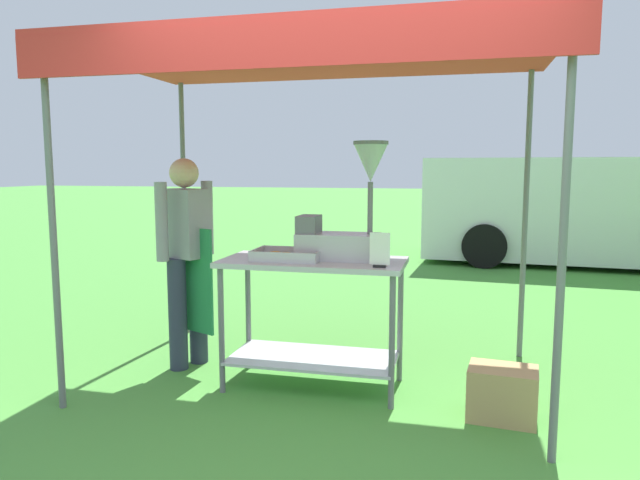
{
  "coord_description": "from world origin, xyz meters",
  "views": [
    {
      "loc": [
        0.68,
        -2.68,
        1.54
      ],
      "look_at": [
        -0.3,
        1.36,
        1.02
      ],
      "focal_mm": 32.61,
      "sensor_mm": 36.0,
      "label": 1
    }
  ],
  "objects_px": {
    "donut_fryer": "(346,219)",
    "van_white": "(592,209)",
    "donut_cart": "(313,297)",
    "vendor": "(187,251)",
    "stall_canopy": "(317,62)",
    "donut_tray": "(287,256)",
    "supply_crate": "(502,393)",
    "menu_sign": "(380,253)"
  },
  "relations": [
    {
      "from": "stall_canopy",
      "to": "donut_cart",
      "type": "height_order",
      "value": "stall_canopy"
    },
    {
      "from": "donut_cart",
      "to": "donut_tray",
      "type": "distance_m",
      "value": 0.34
    },
    {
      "from": "vendor",
      "to": "van_white",
      "type": "bearing_deg",
      "value": 55.81
    },
    {
      "from": "donut_cart",
      "to": "vendor",
      "type": "height_order",
      "value": "vendor"
    },
    {
      "from": "stall_canopy",
      "to": "van_white",
      "type": "relative_size",
      "value": 0.6
    },
    {
      "from": "supply_crate",
      "to": "donut_cart",
      "type": "bearing_deg",
      "value": 168.72
    },
    {
      "from": "donut_fryer",
      "to": "menu_sign",
      "type": "distance_m",
      "value": 0.42
    },
    {
      "from": "donut_tray",
      "to": "menu_sign",
      "type": "xyz_separation_m",
      "value": [
        0.66,
        -0.16,
        0.07
      ]
    },
    {
      "from": "donut_cart",
      "to": "supply_crate",
      "type": "height_order",
      "value": "donut_cart"
    },
    {
      "from": "donut_tray",
      "to": "van_white",
      "type": "relative_size",
      "value": 0.09
    },
    {
      "from": "donut_cart",
      "to": "donut_tray",
      "type": "bearing_deg",
      "value": -165.07
    },
    {
      "from": "menu_sign",
      "to": "stall_canopy",
      "type": "bearing_deg",
      "value": 148.13
    },
    {
      "from": "supply_crate",
      "to": "van_white",
      "type": "xyz_separation_m",
      "value": [
        1.77,
        6.45,
        0.72
      ]
    },
    {
      "from": "donut_cart",
      "to": "donut_tray",
      "type": "relative_size",
      "value": 2.7
    },
    {
      "from": "menu_sign",
      "to": "supply_crate",
      "type": "bearing_deg",
      "value": -3.47
    },
    {
      "from": "donut_cart",
      "to": "supply_crate",
      "type": "distance_m",
      "value": 1.37
    },
    {
      "from": "supply_crate",
      "to": "van_white",
      "type": "bearing_deg",
      "value": 74.65
    },
    {
      "from": "vendor",
      "to": "van_white",
      "type": "distance_m",
      "value": 7.26
    },
    {
      "from": "supply_crate",
      "to": "stall_canopy",
      "type": "bearing_deg",
      "value": 164.47
    },
    {
      "from": "donut_cart",
      "to": "van_white",
      "type": "height_order",
      "value": "van_white"
    },
    {
      "from": "donut_cart",
      "to": "donut_tray",
      "type": "height_order",
      "value": "donut_tray"
    },
    {
      "from": "donut_cart",
      "to": "van_white",
      "type": "xyz_separation_m",
      "value": [
        3.03,
        6.2,
        0.23
      ]
    },
    {
      "from": "donut_tray",
      "to": "vendor",
      "type": "distance_m",
      "value": 0.91
    },
    {
      "from": "stall_canopy",
      "to": "donut_fryer",
      "type": "bearing_deg",
      "value": -11.25
    },
    {
      "from": "donut_fryer",
      "to": "van_white",
      "type": "relative_size",
      "value": 0.15
    },
    {
      "from": "menu_sign",
      "to": "supply_crate",
      "type": "height_order",
      "value": "menu_sign"
    },
    {
      "from": "donut_cart",
      "to": "vendor",
      "type": "bearing_deg",
      "value": 169.57
    },
    {
      "from": "donut_cart",
      "to": "vendor",
      "type": "distance_m",
      "value": 1.1
    },
    {
      "from": "donut_tray",
      "to": "donut_fryer",
      "type": "height_order",
      "value": "donut_fryer"
    },
    {
      "from": "stall_canopy",
      "to": "menu_sign",
      "type": "height_order",
      "value": "stall_canopy"
    },
    {
      "from": "stall_canopy",
      "to": "supply_crate",
      "type": "xyz_separation_m",
      "value": [
        1.26,
        -0.35,
        -2.09
      ]
    },
    {
      "from": "supply_crate",
      "to": "vendor",
      "type": "bearing_deg",
      "value": 169.1
    },
    {
      "from": "supply_crate",
      "to": "van_white",
      "type": "distance_m",
      "value": 6.73
    },
    {
      "from": "donut_fryer",
      "to": "vendor",
      "type": "relative_size",
      "value": 0.5
    },
    {
      "from": "donut_cart",
      "to": "supply_crate",
      "type": "xyz_separation_m",
      "value": [
        1.26,
        -0.25,
        -0.48
      ]
    },
    {
      "from": "stall_canopy",
      "to": "van_white",
      "type": "height_order",
      "value": "stall_canopy"
    },
    {
      "from": "donut_fryer",
      "to": "menu_sign",
      "type": "bearing_deg",
      "value": -43.71
    },
    {
      "from": "donut_fryer",
      "to": "menu_sign",
      "type": "relative_size",
      "value": 3.64
    },
    {
      "from": "stall_canopy",
      "to": "vendor",
      "type": "height_order",
      "value": "stall_canopy"
    },
    {
      "from": "menu_sign",
      "to": "vendor",
      "type": "height_order",
      "value": "vendor"
    },
    {
      "from": "donut_cart",
      "to": "vendor",
      "type": "xyz_separation_m",
      "value": [
        -1.05,
        0.19,
        0.26
      ]
    },
    {
      "from": "vendor",
      "to": "menu_sign",
      "type": "bearing_deg",
      "value": -14.52
    }
  ]
}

